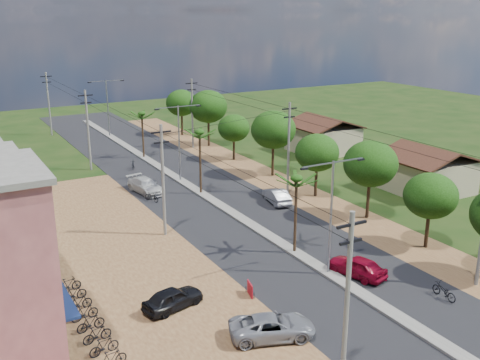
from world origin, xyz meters
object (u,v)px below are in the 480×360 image
(car_white_far, at_px, (146,186))
(car_silver_mid, at_px, (277,196))
(moto_rider_east, at_px, (444,292))
(car_red_near, at_px, (357,267))
(car_parked_dark, at_px, (173,299))
(parked_scooter_row, at_px, (94,328))
(car_parked_silver, at_px, (272,327))
(roadside_sign, at_px, (250,289))

(car_white_far, bearing_deg, car_silver_mid, -52.73)
(moto_rider_east, bearing_deg, car_red_near, -59.79)
(car_silver_mid, distance_m, car_parked_dark, 20.73)
(car_silver_mid, height_order, moto_rider_east, car_silver_mid)
(parked_scooter_row, bearing_deg, moto_rider_east, -17.93)
(car_silver_mid, distance_m, car_parked_silver, 22.58)
(car_red_near, xyz_separation_m, moto_rider_east, (2.67, -5.05, -0.21))
(roadside_sign, bearing_deg, car_red_near, 5.68)
(car_red_near, height_order, car_silver_mid, car_red_near)
(car_red_near, height_order, roadside_sign, car_red_near)
(car_parked_silver, xyz_separation_m, parked_scooter_row, (-8.47, 4.96, -0.16))
(car_parked_silver, height_order, car_parked_dark, car_parked_dark)
(moto_rider_east, bearing_deg, parked_scooter_row, -15.56)
(car_red_near, distance_m, car_parked_dark, 12.67)
(car_silver_mid, height_order, car_parked_silver, car_silver_mid)
(car_parked_silver, height_order, moto_rider_east, car_parked_silver)
(car_white_far, height_order, moto_rider_east, car_white_far)
(car_red_near, relative_size, roadside_sign, 3.85)
(car_red_near, bearing_deg, car_white_far, -91.22)
(moto_rider_east, distance_m, parked_scooter_row, 21.17)
(car_parked_silver, height_order, roadside_sign, car_parked_silver)
(car_white_far, relative_size, moto_rider_east, 2.60)
(car_red_near, bearing_deg, car_parked_silver, 5.98)
(parked_scooter_row, bearing_deg, car_parked_silver, -30.34)
(moto_rider_east, bearing_deg, car_parked_silver, -5.25)
(car_silver_mid, distance_m, roadside_sign, 18.00)
(car_red_near, distance_m, parked_scooter_row, 17.53)
(car_silver_mid, height_order, car_white_far, car_white_far)
(car_silver_mid, xyz_separation_m, roadside_sign, (-11.17, -14.12, -0.23))
(car_red_near, relative_size, car_white_far, 0.85)
(car_parked_silver, bearing_deg, moto_rider_east, -77.89)
(car_red_near, relative_size, car_parked_dark, 1.06)
(car_silver_mid, relative_size, parked_scooter_row, 0.33)
(car_parked_silver, bearing_deg, car_silver_mid, -13.89)
(car_white_far, bearing_deg, moto_rider_east, -83.06)
(car_silver_mid, relative_size, car_parked_silver, 0.86)
(car_parked_silver, relative_size, moto_rider_east, 2.54)
(parked_scooter_row, bearing_deg, car_white_far, 63.35)
(roadside_sign, height_order, parked_scooter_row, parked_scooter_row)
(car_parked_silver, relative_size, roadside_sign, 4.44)
(car_white_far, distance_m, moto_rider_east, 30.56)
(car_white_far, xyz_separation_m, moto_rider_east, (8.71, -29.29, -0.21))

